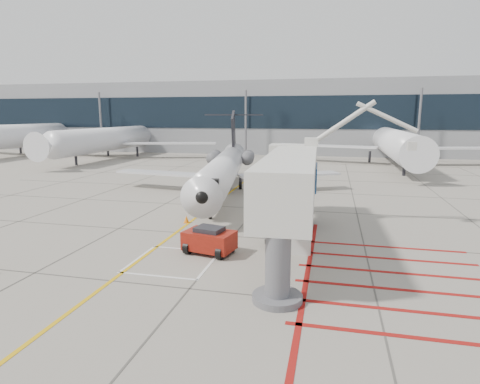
# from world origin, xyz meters

# --- Properties ---
(ground_plane) EXTENTS (260.00, 260.00, 0.00)m
(ground_plane) POSITION_xyz_m (0.00, 0.00, 0.00)
(ground_plane) COLOR gray
(ground_plane) RESTS_ON ground
(regional_jet) EXTENTS (28.42, 33.56, 7.89)m
(regional_jet) POSITION_xyz_m (-3.84, 14.83, 3.94)
(regional_jet) COLOR silver
(regional_jet) RESTS_ON ground_plane
(jet_bridge) EXTENTS (9.19, 18.38, 7.24)m
(jet_bridge) POSITION_xyz_m (3.75, 1.90, 3.62)
(jet_bridge) COLOR silver
(jet_bridge) RESTS_ON ground_plane
(pushback_tug) EXTENTS (3.01, 2.23, 1.58)m
(pushback_tug) POSITION_xyz_m (-0.53, 0.72, 0.79)
(pushback_tug) COLOR maroon
(pushback_tug) RESTS_ON ground_plane
(baggage_cart) EXTENTS (2.11, 1.76, 1.14)m
(baggage_cart) POSITION_xyz_m (3.17, 2.69, 0.57)
(baggage_cart) COLOR #545559
(baggage_cart) RESTS_ON ground_plane
(ground_power_unit) EXTENTS (2.17, 1.33, 1.68)m
(ground_power_unit) POSITION_xyz_m (3.92, 2.03, 0.84)
(ground_power_unit) COLOR silver
(ground_power_unit) RESTS_ON ground_plane
(cone_nose) EXTENTS (0.39, 0.39, 0.54)m
(cone_nose) POSITION_xyz_m (-4.02, 6.41, 0.27)
(cone_nose) COLOR orange
(cone_nose) RESTS_ON ground_plane
(cone_side) EXTENTS (0.33, 0.33, 0.46)m
(cone_side) POSITION_xyz_m (2.07, 6.32, 0.23)
(cone_side) COLOR #E34F0B
(cone_side) RESTS_ON ground_plane
(terminal_building) EXTENTS (180.00, 28.00, 14.00)m
(terminal_building) POSITION_xyz_m (10.00, 70.00, 7.00)
(terminal_building) COLOR gray
(terminal_building) RESTS_ON ground_plane
(terminal_glass_band) EXTENTS (180.00, 0.10, 6.00)m
(terminal_glass_band) POSITION_xyz_m (10.00, 55.95, 8.00)
(terminal_glass_band) COLOR black
(terminal_glass_band) RESTS_ON ground_plane
(bg_aircraft_a) EXTENTS (38.87, 43.19, 12.96)m
(bg_aircraft_a) POSITION_xyz_m (-51.33, 46.00, 6.48)
(bg_aircraft_a) COLOR silver
(bg_aircraft_a) RESTS_ON ground_plane
(bg_aircraft_b) EXTENTS (36.08, 40.08, 12.03)m
(bg_aircraft_b) POSITION_xyz_m (-32.16, 46.00, 6.01)
(bg_aircraft_b) COLOR silver
(bg_aircraft_b) RESTS_ON ground_plane
(bg_aircraft_c) EXTENTS (36.25, 40.27, 12.08)m
(bg_aircraft_c) POSITION_xyz_m (14.85, 46.00, 6.04)
(bg_aircraft_c) COLOR silver
(bg_aircraft_c) RESTS_ON ground_plane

